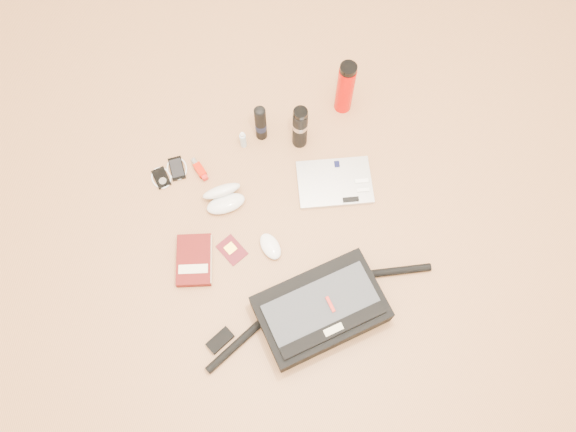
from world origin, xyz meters
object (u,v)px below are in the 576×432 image
(messenger_bag, at_px, (320,310))
(thermos_black, at_px, (300,127))
(laptop, at_px, (335,183))
(book, at_px, (195,260))
(thermos_red, at_px, (345,88))

(messenger_bag, bearing_deg, thermos_black, 70.54)
(messenger_bag, height_order, laptop, messenger_bag)
(messenger_bag, bearing_deg, laptop, 57.19)
(laptop, bearing_deg, book, -154.01)
(messenger_bag, xyz_separation_m, laptop, (0.28, 0.45, -0.05))
(book, relative_size, thermos_black, 1.00)
(book, height_order, thermos_red, thermos_red)
(messenger_bag, xyz_separation_m, book, (-0.35, 0.37, -0.04))
(thermos_black, xyz_separation_m, thermos_red, (0.24, 0.08, 0.02))
(thermos_black, bearing_deg, thermos_red, 18.52)
(messenger_bag, bearing_deg, thermos_red, 57.67)
(book, xyz_separation_m, thermos_red, (0.82, 0.39, 0.12))
(thermos_black, distance_m, thermos_red, 0.25)
(laptop, xyz_separation_m, thermos_red, (0.19, 0.31, 0.13))
(messenger_bag, height_order, book, messenger_bag)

